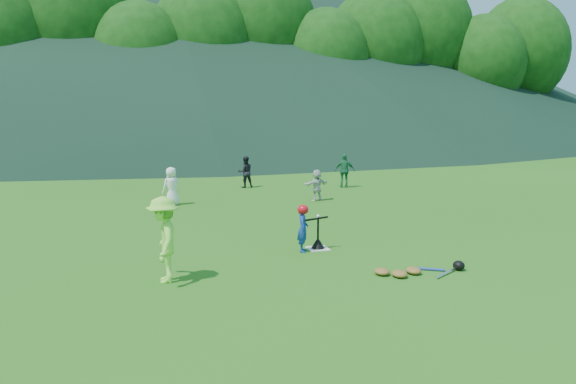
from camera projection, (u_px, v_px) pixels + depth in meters
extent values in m
plane|color=#265D15|center=(318.00, 249.00, 12.37)|extent=(120.00, 120.00, 0.00)
cube|color=silver|center=(318.00, 249.00, 12.37)|extent=(0.45, 0.45, 0.02)
sphere|color=white|center=(318.00, 216.00, 12.26)|extent=(0.08, 0.08, 0.08)
imported|color=navy|center=(303.00, 229.00, 12.09)|extent=(0.34, 0.42, 1.00)
imported|color=#8EEB45|center=(164.00, 240.00, 9.97)|extent=(0.62, 1.03, 1.55)
imported|color=white|center=(172.00, 186.00, 17.71)|extent=(0.70, 0.58, 1.22)
imported|color=black|center=(245.00, 172.00, 21.53)|extent=(0.62, 0.50, 1.21)
imported|color=#206C44|center=(345.00, 171.00, 21.54)|extent=(0.82, 0.51, 1.30)
imported|color=silver|center=(317.00, 185.00, 18.56)|extent=(1.01, 0.61, 1.04)
cone|color=black|center=(318.00, 244.00, 12.35)|extent=(0.30, 0.30, 0.18)
cylinder|color=black|center=(318.00, 229.00, 12.30)|extent=(0.04, 0.04, 0.50)
ellipsoid|color=red|center=(303.00, 210.00, 12.03)|extent=(0.24, 0.26, 0.22)
cylinder|color=black|center=(316.00, 219.00, 12.17)|extent=(0.61, 0.20, 0.07)
ellipsoid|color=olive|center=(399.00, 274.00, 10.34)|extent=(0.28, 0.34, 0.13)
ellipsoid|color=olive|center=(413.00, 271.00, 10.54)|extent=(0.28, 0.34, 0.13)
ellipsoid|color=olive|center=(382.00, 271.00, 10.48)|extent=(0.28, 0.34, 0.13)
cylinder|color=silver|center=(446.00, 273.00, 10.48)|extent=(0.64, 0.43, 0.06)
cylinder|color=#263FA5|center=(427.00, 269.00, 10.76)|extent=(0.62, 0.37, 0.05)
ellipsoid|color=black|center=(459.00, 265.00, 10.77)|extent=(0.22, 0.24, 0.19)
cube|color=gray|center=(191.00, 142.00, 38.97)|extent=(70.00, 0.03, 1.20)
cube|color=yellow|center=(191.00, 133.00, 38.87)|extent=(70.00, 0.08, 0.08)
cylinder|color=gray|center=(191.00, 142.00, 38.97)|extent=(0.07, 0.07, 1.30)
cylinder|color=#382314|center=(5.00, 123.00, 40.68)|extent=(0.56, 0.56, 3.78)
cylinder|color=#382314|center=(77.00, 118.00, 43.32)|extent=(0.56, 0.56, 4.38)
ellipsoid|color=#164711|center=(72.00, 25.00, 42.25)|extent=(9.50, 9.50, 10.92)
cylinder|color=#382314|center=(142.00, 126.00, 41.79)|extent=(0.56, 0.56, 3.22)
ellipsoid|color=#164711|center=(140.00, 56.00, 41.01)|extent=(6.99, 6.99, 8.04)
cylinder|color=#382314|center=(204.00, 121.00, 44.43)|extent=(0.56, 0.56, 3.81)
ellipsoid|color=#164711|center=(203.00, 42.00, 43.50)|extent=(8.28, 8.28, 9.53)
cylinder|color=#382314|center=(259.00, 117.00, 47.07)|extent=(0.56, 0.56, 4.41)
ellipsoid|color=#164711|center=(259.00, 31.00, 46.00)|extent=(9.58, 9.58, 11.01)
cylinder|color=#382314|center=(325.00, 124.00, 45.55)|extent=(0.56, 0.56, 3.25)
ellipsoid|color=#164711|center=(326.00, 59.00, 44.76)|extent=(7.07, 7.07, 8.13)
cylinder|color=#382314|center=(372.00, 120.00, 48.18)|extent=(0.56, 0.56, 3.85)
ellipsoid|color=#164711|center=(374.00, 47.00, 47.25)|extent=(8.36, 8.36, 9.61)
cylinder|color=#382314|center=(415.00, 115.00, 50.82)|extent=(0.56, 0.56, 4.44)
ellipsoid|color=#164711|center=(417.00, 35.00, 49.74)|extent=(9.65, 9.65, 11.10)
cylinder|color=#382314|center=(480.00, 122.00, 49.30)|extent=(0.56, 0.56, 3.29)
ellipsoid|color=#164711|center=(483.00, 62.00, 48.50)|extent=(7.14, 7.14, 8.22)
cylinder|color=#382314|center=(516.00, 118.00, 51.93)|extent=(0.56, 0.56, 3.88)
ellipsoid|color=#164711|center=(520.00, 50.00, 50.99)|extent=(8.44, 8.44, 9.70)
cone|color=black|center=(154.00, 23.00, 89.04)|extent=(140.00, 140.00, 32.00)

